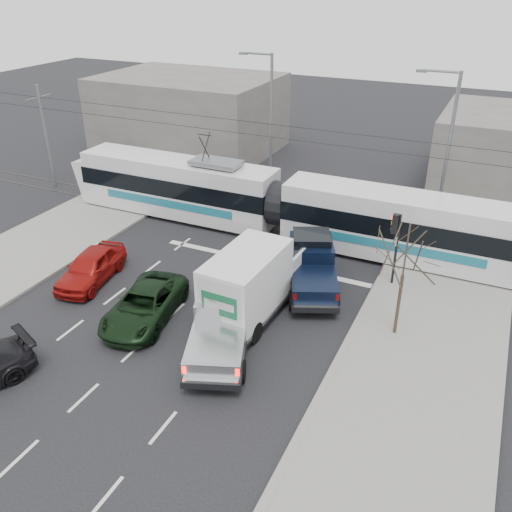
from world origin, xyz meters
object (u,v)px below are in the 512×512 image
at_px(box_truck, 253,283).
at_px(navy_pickup, 312,264).
at_px(silver_pickup, 222,318).
at_px(traffic_signal, 395,234).
at_px(tram, 280,205).
at_px(street_lamp_far, 269,115).
at_px(street_lamp_near, 445,144).
at_px(red_car, 91,267).
at_px(green_car, 145,305).
at_px(bare_tree, 406,255).

height_order(box_truck, navy_pickup, box_truck).
distance_m(silver_pickup, box_truck, 2.33).
distance_m(traffic_signal, tram, 7.65).
relative_size(traffic_signal, tram, 0.14).
bearing_deg(street_lamp_far, traffic_signal, -41.72).
bearing_deg(street_lamp_near, silver_pickup, -112.17).
bearing_deg(red_car, green_car, -30.41).
bearing_deg(street_lamp_far, tram, -61.16).
xyz_separation_m(bare_tree, green_car, (-10.17, -3.42, -3.08)).
xyz_separation_m(street_lamp_far, red_car, (-2.68, -15.29, -4.33)).
distance_m(bare_tree, tram, 10.86).
height_order(navy_pickup, red_car, navy_pickup).
height_order(street_lamp_near, box_truck, street_lamp_near).
height_order(street_lamp_near, green_car, street_lamp_near).
relative_size(green_car, red_car, 1.13).
relative_size(bare_tree, street_lamp_near, 0.56).
bearing_deg(street_lamp_far, navy_pickup, -57.09).
height_order(traffic_signal, green_car, traffic_signal).
distance_m(bare_tree, green_car, 11.16).
distance_m(street_lamp_far, navy_pickup, 13.83).
relative_size(bare_tree, tram, 0.19).
xyz_separation_m(traffic_signal, box_truck, (-4.92, -5.11, -1.12)).
xyz_separation_m(silver_pickup, green_car, (-3.82, -0.05, -0.42)).
bearing_deg(bare_tree, street_lamp_near, 91.42).
height_order(street_lamp_near, navy_pickup, street_lamp_near).
distance_m(traffic_signal, street_lamp_far, 14.47).
bearing_deg(red_car, bare_tree, -2.61).
xyz_separation_m(silver_pickup, box_truck, (0.30, 2.26, 0.49)).
bearing_deg(navy_pickup, street_lamp_far, 99.47).
bearing_deg(street_lamp_near, green_car, -123.51).
relative_size(box_truck, red_car, 1.46).
xyz_separation_m(traffic_signal, street_lamp_near, (0.84, 7.50, 2.37)).
bearing_deg(street_lamp_far, bare_tree, -48.88).
bearing_deg(red_car, silver_pickup, -20.71).
xyz_separation_m(street_lamp_far, box_truck, (5.74, -14.62, -3.49)).
xyz_separation_m(traffic_signal, green_car, (-9.04, -7.42, -2.02)).
bearing_deg(tram, bare_tree, -40.36).
relative_size(tram, green_car, 5.05).
relative_size(traffic_signal, street_lamp_near, 0.40).
distance_m(bare_tree, traffic_signal, 4.28).
bearing_deg(bare_tree, traffic_signal, 105.76).
bearing_deg(silver_pickup, traffic_signal, 33.84).
relative_size(box_truck, navy_pickup, 1.11).
distance_m(tram, navy_pickup, 5.82).
bearing_deg(street_lamp_near, street_lamp_far, 170.13).
relative_size(street_lamp_near, tram, 0.35).
relative_size(street_lamp_near, navy_pickup, 1.50).
bearing_deg(tram, traffic_signal, -22.59).
distance_m(bare_tree, navy_pickup, 5.78).
relative_size(box_truck, green_car, 1.29).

